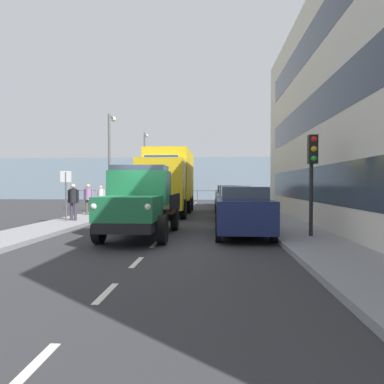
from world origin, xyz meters
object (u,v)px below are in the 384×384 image
at_px(lorry_cargo_yellow, 169,180).
at_px(car_maroon_kerbside_3, 226,195).
at_px(car_silver_oppositeside_0, 148,197).
at_px(car_teal_kerbside_2, 229,198).
at_px(pedestrian_strolling, 123,195).
at_px(street_sign, 66,187).
at_px(pedestrian_by_lamp, 88,197).
at_px(truck_vintage_green, 140,203).
at_px(pedestrian_with_bag, 73,199).
at_px(pedestrian_couple_b, 134,193).
at_px(traffic_light_near, 312,163).
at_px(car_grey_kerbside_1, 234,202).
at_px(pedestrian_in_dark_coat, 101,196).
at_px(lamp_post_promenade, 110,153).
at_px(car_navy_kerbside_near, 242,210).
at_px(lamp_post_far, 145,161).

height_order(lorry_cargo_yellow, car_maroon_kerbside_3, lorry_cargo_yellow).
bearing_deg(car_silver_oppositeside_0, car_teal_kerbside_2, 176.03).
xyz_separation_m(pedestrian_strolling, street_sign, (0.54, 7.81, 0.61)).
bearing_deg(pedestrian_by_lamp, truck_vintage_green, 122.26).
relative_size(car_maroon_kerbside_3, pedestrian_with_bag, 2.69).
distance_m(car_maroon_kerbside_3, car_silver_oppositeside_0, 7.91).
xyz_separation_m(pedestrian_by_lamp, pedestrian_couple_b, (-0.78, -7.40, 0.06)).
xyz_separation_m(car_silver_oppositeside_0, pedestrian_by_lamp, (2.29, 5.28, 0.23)).
xyz_separation_m(truck_vintage_green, traffic_light_near, (-5.59, 0.37, 1.29)).
xyz_separation_m(car_maroon_kerbside_3, pedestrian_couple_b, (7.03, 3.54, 0.29)).
xyz_separation_m(car_grey_kerbside_1, traffic_light_near, (-2.11, 6.26, 1.58)).
height_order(car_silver_oppositeside_0, pedestrian_with_bag, pedestrian_with_bag).
bearing_deg(pedestrian_in_dark_coat, pedestrian_by_lamp, 95.63).
relative_size(pedestrian_with_bag, pedestrian_couple_b, 0.95).
xyz_separation_m(lorry_cargo_yellow, pedestrian_strolling, (3.37, -2.33, -1.00)).
bearing_deg(lamp_post_promenade, street_sign, 88.50).
distance_m(traffic_light_near, street_sign, 10.54).
xyz_separation_m(car_silver_oppositeside_0, traffic_light_near, (-7.63, 12.51, 1.58)).
bearing_deg(car_navy_kerbside_near, traffic_light_near, 157.81).
relative_size(pedestrian_strolling, pedestrian_couple_b, 0.90).
relative_size(car_silver_oppositeside_0, traffic_light_near, 1.39).
relative_size(lamp_post_far, street_sign, 2.86).
relative_size(car_teal_kerbside_2, pedestrian_couple_b, 2.56).
bearing_deg(car_maroon_kerbside_3, pedestrian_with_bag, 61.91).
xyz_separation_m(truck_vintage_green, lamp_post_promenade, (3.98, -9.73, 2.59)).
bearing_deg(pedestrian_in_dark_coat, pedestrian_with_bag, 96.63).
bearing_deg(traffic_light_near, street_sign, -22.18).
bearing_deg(pedestrian_strolling, car_silver_oppositeside_0, -154.95).
bearing_deg(street_sign, pedestrian_by_lamp, -86.73).
height_order(car_grey_kerbside_1, pedestrian_couple_b, pedestrian_couple_b).
height_order(pedestrian_by_lamp, lamp_post_far, lamp_post_far).
distance_m(pedestrian_by_lamp, pedestrian_in_dark_coat, 2.94).
xyz_separation_m(pedestrian_couple_b, lamp_post_far, (0.35, -5.96, 2.80)).
bearing_deg(car_navy_kerbside_near, pedestrian_strolling, -57.04).
xyz_separation_m(pedestrian_in_dark_coat, street_sign, (-0.47, 6.18, 0.61)).
distance_m(pedestrian_strolling, lamp_post_promenade, 3.19).
height_order(car_teal_kerbside_2, pedestrian_strolling, pedestrian_strolling).
bearing_deg(car_maroon_kerbside_3, traffic_light_near, 96.64).
relative_size(car_teal_kerbside_2, traffic_light_near, 1.40).
relative_size(car_grey_kerbside_1, car_maroon_kerbside_3, 0.91).
distance_m(car_teal_kerbside_2, pedestrian_with_bag, 10.80).
bearing_deg(car_teal_kerbside_2, car_navy_kerbside_near, 90.00).
bearing_deg(car_navy_kerbside_near, pedestrian_couple_b, -62.95).
distance_m(car_maroon_kerbside_3, pedestrian_strolling, 9.54).
distance_m(car_maroon_kerbside_3, lamp_post_promenade, 11.36).
bearing_deg(pedestrian_with_bag, car_grey_kerbside_1, -165.04).
xyz_separation_m(car_maroon_kerbside_3, pedestrian_with_bag, (7.41, 13.89, 0.24)).
distance_m(pedestrian_in_dark_coat, traffic_light_near, 14.46).
bearing_deg(pedestrian_with_bag, pedestrian_strolling, -92.56).
bearing_deg(car_maroon_kerbside_3, pedestrian_strolling, 42.08).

